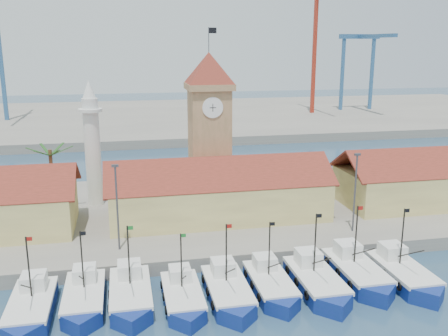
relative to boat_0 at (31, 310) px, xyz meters
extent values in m
plane|color=navy|center=(19.27, -2.47, -0.75)|extent=(400.00, 400.00, 0.00)
cube|color=gray|center=(19.27, 21.53, 0.00)|extent=(140.00, 32.00, 1.50)
cube|color=gray|center=(19.27, 107.53, 0.25)|extent=(240.00, 80.00, 2.00)
cube|color=navy|center=(0.00, 0.39, -0.26)|extent=(3.42, 7.74, 1.76)
cube|color=navy|center=(0.00, -3.48, -0.26)|extent=(3.42, 3.42, 1.76)
cube|color=silver|center=(0.00, 0.39, 0.62)|extent=(3.49, 7.95, 0.34)
cube|color=silver|center=(0.00, 2.32, 1.40)|extent=(2.05, 2.15, 1.37)
cylinder|color=black|center=(0.00, 0.88, 3.36)|extent=(0.14, 0.14, 5.47)
cube|color=#A5140F|center=(0.24, 0.88, 5.89)|extent=(0.49, 0.02, 0.34)
cube|color=navy|center=(4.22, 1.21, -0.27)|extent=(3.34, 7.55, 1.72)
cube|color=navy|center=(4.22, -2.57, -0.27)|extent=(3.34, 3.34, 1.72)
cube|color=silver|center=(4.22, 1.21, 0.59)|extent=(3.40, 7.76, 0.33)
cube|color=silver|center=(4.22, 3.09, 1.35)|extent=(2.00, 2.10, 1.33)
cylinder|color=black|center=(4.22, 1.68, 3.26)|extent=(0.13, 0.13, 5.34)
cube|color=black|center=(4.45, 1.68, 5.73)|extent=(0.48, 0.02, 0.33)
cube|color=navy|center=(8.17, 0.95, -0.25)|extent=(3.48, 7.88, 1.79)
cube|color=navy|center=(8.17, -2.99, -0.25)|extent=(3.48, 3.48, 1.79)
cube|color=silver|center=(8.17, 0.95, 0.65)|extent=(3.55, 8.10, 0.35)
cube|color=silver|center=(8.17, 2.91, 1.44)|extent=(2.09, 2.19, 1.39)
cylinder|color=black|center=(8.17, 1.44, 3.43)|extent=(0.14, 0.14, 5.57)
cube|color=#197226|center=(8.42, 1.44, 6.02)|extent=(0.50, 0.02, 0.35)
cube|color=navy|center=(12.62, -0.24, -0.29)|extent=(3.18, 7.21, 1.64)
cube|color=navy|center=(12.62, -3.85, -0.29)|extent=(3.18, 3.18, 1.64)
cube|color=silver|center=(12.62, -0.24, 0.53)|extent=(3.25, 7.41, 0.32)
cube|color=silver|center=(12.62, 1.56, 1.25)|extent=(1.91, 2.00, 1.27)
cylinder|color=black|center=(12.62, 0.21, 3.07)|extent=(0.13, 0.13, 5.10)
cube|color=#197226|center=(12.85, 0.21, 5.44)|extent=(0.45, 0.02, 0.32)
cube|color=navy|center=(16.64, -0.18, -0.25)|extent=(3.45, 7.80, 1.77)
cube|color=navy|center=(16.64, -4.08, -0.25)|extent=(3.45, 3.45, 1.77)
cube|color=silver|center=(16.64, -0.18, 0.63)|extent=(3.52, 8.02, 0.34)
cube|color=silver|center=(16.64, 1.77, 1.42)|extent=(2.07, 2.17, 1.38)
cylinder|color=black|center=(16.64, 0.31, 3.39)|extent=(0.14, 0.14, 5.52)
cube|color=#A5140F|center=(16.89, 0.31, 5.95)|extent=(0.49, 0.02, 0.34)
cube|color=navy|center=(20.76, 0.35, -0.28)|extent=(3.30, 7.47, 1.70)
cube|color=navy|center=(20.76, -3.39, -0.28)|extent=(3.30, 3.30, 1.70)
cube|color=silver|center=(20.76, 0.35, 0.57)|extent=(3.37, 7.68, 0.33)
cube|color=silver|center=(20.76, 2.22, 1.33)|extent=(1.98, 2.07, 1.32)
cylinder|color=black|center=(20.76, 0.82, 3.21)|extent=(0.13, 0.13, 5.28)
cube|color=black|center=(20.99, 0.82, 5.67)|extent=(0.47, 0.02, 0.33)
cube|color=navy|center=(25.02, -0.08, -0.23)|extent=(3.61, 8.17, 1.86)
cube|color=navy|center=(25.02, -4.17, -0.23)|extent=(3.61, 3.61, 1.86)
cube|color=silver|center=(25.02, -0.08, 0.70)|extent=(3.68, 8.40, 0.36)
cube|color=silver|center=(25.02, 1.96, 1.52)|extent=(2.17, 2.27, 1.44)
cylinder|color=black|center=(25.02, 0.43, 3.59)|extent=(0.14, 0.14, 5.78)
cube|color=black|center=(25.28, 0.43, 6.27)|extent=(0.52, 0.02, 0.36)
cube|color=navy|center=(29.57, 0.96, -0.23)|extent=(3.65, 8.26, 1.88)
cube|color=navy|center=(29.57, -3.18, -0.23)|extent=(3.65, 3.65, 1.88)
cube|color=silver|center=(29.57, 0.96, 0.71)|extent=(3.73, 8.49, 0.37)
cube|color=silver|center=(29.57, 3.02, 1.55)|extent=(2.19, 2.30, 1.46)
cylinder|color=black|center=(29.57, 1.48, 3.64)|extent=(0.15, 0.15, 5.84)
cube|color=#A5140F|center=(29.84, 1.48, 6.35)|extent=(0.52, 0.02, 0.37)
cube|color=navy|center=(33.76, -0.19, -0.24)|extent=(3.57, 8.09, 1.84)
cube|color=navy|center=(33.76, -4.23, -0.24)|extent=(3.57, 3.57, 1.84)
cube|color=silver|center=(33.76, -0.19, 0.68)|extent=(3.65, 8.31, 0.36)
cube|color=silver|center=(33.76, 1.84, 1.50)|extent=(2.14, 2.25, 1.43)
cylinder|color=black|center=(33.76, 0.32, 3.54)|extent=(0.14, 0.14, 5.72)
cube|color=black|center=(34.02, 0.32, 6.20)|extent=(0.51, 0.02, 0.36)
cube|color=#E7D77F|center=(19.27, 17.53, 3.00)|extent=(26.00, 10.00, 4.50)
cube|color=maroon|center=(19.27, 15.03, 6.75)|extent=(27.04, 5.13, 3.21)
cube|color=maroon|center=(19.27, 20.03, 6.75)|extent=(27.04, 5.13, 3.21)
cube|color=maroon|center=(51.27, 20.03, 6.75)|extent=(31.20, 5.13, 3.21)
cube|color=tan|center=(19.27, 23.53, 8.25)|extent=(5.00, 5.00, 15.00)
cube|color=tan|center=(19.27, 23.53, 16.15)|extent=(5.80, 5.80, 0.80)
pyramid|color=maroon|center=(19.27, 23.53, 18.45)|extent=(5.80, 5.80, 4.00)
cylinder|color=white|center=(19.27, 20.98, 13.75)|extent=(2.60, 0.15, 2.60)
cube|color=black|center=(19.27, 20.90, 13.75)|extent=(0.08, 0.02, 1.00)
cube|color=black|center=(19.27, 20.90, 13.75)|extent=(0.80, 0.02, 0.08)
cylinder|color=#3F3F44|center=(19.27, 23.53, 21.95)|extent=(0.10, 0.10, 3.00)
cube|color=black|center=(19.77, 23.53, 23.05)|extent=(1.00, 0.03, 0.70)
cylinder|color=silver|center=(4.27, 25.53, 7.75)|extent=(2.00, 2.00, 14.00)
cylinder|color=silver|center=(4.27, 25.53, 13.25)|extent=(3.00, 3.00, 0.40)
cone|color=silver|center=(4.27, 25.53, 15.85)|extent=(1.80, 1.80, 2.40)
cylinder|color=brown|center=(-0.73, 23.53, 4.75)|extent=(0.44, 0.44, 8.00)
cube|color=#1E4F1B|center=(0.67, 23.53, 8.55)|extent=(2.80, 0.35, 1.18)
cube|color=#1E4F1B|center=(-0.03, 24.75, 8.55)|extent=(1.71, 2.60, 1.18)
cube|color=#1E4F1B|center=(-1.43, 24.75, 8.55)|extent=(1.71, 2.60, 1.18)
cube|color=#1E4F1B|center=(-2.13, 23.53, 8.55)|extent=(2.80, 0.35, 1.18)
cube|color=#1E4F1B|center=(-1.43, 22.32, 8.55)|extent=(1.71, 2.60, 1.18)
cube|color=#1E4F1B|center=(-0.03, 22.32, 8.55)|extent=(1.71, 2.60, 1.18)
cylinder|color=#3F3F44|center=(7.27, 9.53, 5.25)|extent=(0.20, 0.20, 9.00)
cube|color=#3F3F44|center=(7.27, 9.53, 9.65)|extent=(0.70, 0.25, 0.25)
cylinder|color=#3F3F44|center=(33.27, 9.53, 5.25)|extent=(0.20, 0.20, 9.00)
cube|color=#3F3F44|center=(33.27, 9.53, 9.65)|extent=(0.70, 0.25, 0.25)
cube|color=#2D5B8B|center=(-22.76, 105.53, 18.25)|extent=(1.00, 1.00, 34.00)
cube|color=#A02818|center=(64.74, 102.53, 19.35)|extent=(1.00, 1.00, 36.19)
cube|color=#2D5B8B|center=(76.27, 107.53, 12.25)|extent=(0.90, 0.90, 22.00)
cube|color=#2D5B8B|center=(86.27, 107.53, 12.25)|extent=(0.90, 0.90, 22.00)
cube|color=#2D5B8B|center=(81.27, 107.53, 23.75)|extent=(13.00, 1.40, 1.40)
cube|color=#2D5B8B|center=(81.27, 97.53, 23.75)|extent=(1.40, 22.00, 1.00)
camera|label=1|loc=(8.18, -39.74, 21.36)|focal=40.00mm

